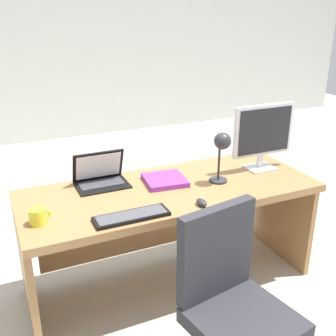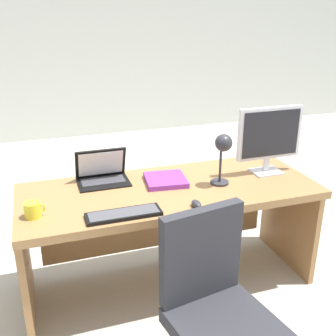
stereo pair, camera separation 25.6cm
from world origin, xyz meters
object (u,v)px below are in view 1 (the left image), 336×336
object	(u,v)px
laptop	(100,174)
desk_lamp	(222,147)
mouse	(202,202)
book	(165,180)
office_chair	(234,320)
monitor	(263,133)
desk	(168,210)
keyboard	(132,216)
coffee_mug	(38,216)

from	to	relation	value
laptop	desk_lamp	xyz separation A→B (m)	(0.72, -0.31, 0.18)
mouse	book	distance (m)	0.40
book	office_chair	bearing A→B (deg)	-92.76
monitor	book	distance (m)	0.76
mouse	book	xyz separation A→B (m)	(-0.06, 0.39, -0.00)
desk_lamp	office_chair	world-z (taller)	desk_lamp
mouse	desk	bearing A→B (deg)	99.36
monitor	book	world-z (taller)	monitor
monitor	mouse	bearing A→B (deg)	-152.94
monitor	keyboard	xyz separation A→B (m)	(-1.08, -0.31, -0.26)
monitor	keyboard	distance (m)	1.15
book	office_chair	world-z (taller)	office_chair
monitor	keyboard	size ratio (longest dim) A/B	1.11
book	desk	bearing A→B (deg)	-90.63
keyboard	office_chair	world-z (taller)	office_chair
monitor	desk_lamp	xyz separation A→B (m)	(-0.39, -0.10, -0.02)
monitor	mouse	xyz separation A→B (m)	(-0.66, -0.34, -0.25)
office_chair	desk_lamp	bearing A→B (deg)	64.48
monitor	laptop	xyz separation A→B (m)	(-1.11, 0.22, -0.20)
mouse	desk_lamp	world-z (taller)	desk_lamp
desk	coffee_mug	xyz separation A→B (m)	(-0.83, -0.18, 0.22)
desk	coffee_mug	size ratio (longest dim) A/B	16.48
desk	book	xyz separation A→B (m)	(0.00, 0.05, 0.19)
keyboard	mouse	distance (m)	0.42
desk	keyboard	bearing A→B (deg)	-138.31
mouse	book	size ratio (longest dim) A/B	0.31
office_chair	mouse	bearing A→B (deg)	79.31
mouse	laptop	bearing A→B (deg)	128.85
desk	mouse	size ratio (longest dim) A/B	21.14
desk_lamp	book	bearing A→B (deg)	155.06
laptop	office_chair	size ratio (longest dim) A/B	0.36
laptop	mouse	xyz separation A→B (m)	(0.45, -0.55, -0.05)
book	mouse	bearing A→B (deg)	-81.79
book	coffee_mug	xyz separation A→B (m)	(-0.83, -0.23, 0.03)
desk	desk_lamp	xyz separation A→B (m)	(0.33, -0.11, 0.42)
monitor	office_chair	world-z (taller)	monitor
mouse	book	bearing A→B (deg)	98.21
laptop	monitor	bearing A→B (deg)	-11.07
book	keyboard	bearing A→B (deg)	-134.53
desk	desk_lamp	world-z (taller)	desk_lamp
monitor	laptop	size ratio (longest dim) A/B	1.40
monitor	book	bearing A→B (deg)	175.48
monitor	office_chair	size ratio (longest dim) A/B	0.50
desk	monitor	distance (m)	0.84
monitor	coffee_mug	bearing A→B (deg)	-173.79
monitor	coffee_mug	xyz separation A→B (m)	(-1.55, -0.17, -0.22)
monitor	mouse	world-z (taller)	monitor
mouse	office_chair	world-z (taller)	office_chair
monitor	desk_lamp	world-z (taller)	monitor
desk	monitor	world-z (taller)	monitor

